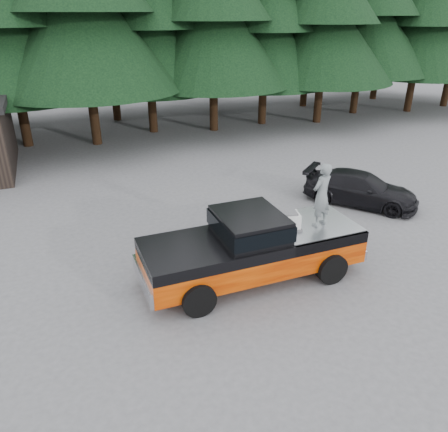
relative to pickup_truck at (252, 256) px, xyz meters
name	(u,v)px	position (x,y,z in m)	size (l,w,h in m)	color
ground	(202,274)	(-1.19, 0.66, -0.67)	(120.00, 120.00, 0.00)	#535356
pickup_truck	(252,256)	(0.00, 0.00, 0.00)	(6.00, 2.04, 1.33)	#D05007
truck_cab	(250,224)	(-0.10, 0.00, 0.96)	(1.66, 1.90, 0.59)	black
air_compressor	(288,221)	(0.98, -0.05, 0.87)	(0.60, 0.50, 0.41)	silver
man_on_bed	(322,195)	(1.89, -0.17, 1.53)	(0.63, 0.42, 1.73)	slate
parked_car	(360,189)	(5.89, 3.07, -0.07)	(1.68, 4.13, 1.20)	black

